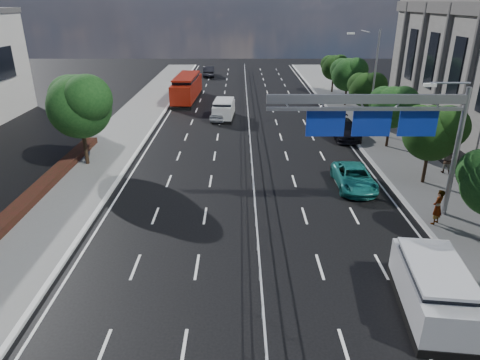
{
  "coord_description": "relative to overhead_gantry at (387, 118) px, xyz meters",
  "views": [
    {
      "loc": [
        -0.86,
        -11.36,
        11.18
      ],
      "look_at": [
        -0.83,
        9.48,
        2.4
      ],
      "focal_mm": 32.0,
      "sensor_mm": 36.0,
      "label": 1
    }
  ],
  "objects": [
    {
      "name": "silver_minivan",
      "position": [
        -0.24,
        -8.05,
        -4.57
      ],
      "size": [
        2.74,
        5.31,
        2.11
      ],
      "rotation": [
        0.0,
        0.0,
        -0.12
      ],
      "color": "black",
      "rests_on": "ground"
    },
    {
      "name": "far_tree_e",
      "position": [
        4.51,
        11.93,
        -2.05
      ],
      "size": [
        3.63,
        3.38,
        5.13
      ],
      "color": "black",
      "rests_on": "ground"
    },
    {
      "name": "far_tree_d",
      "position": [
        4.51,
        4.42,
        -1.92
      ],
      "size": [
        3.85,
        3.59,
        5.34
      ],
      "color": "black",
      "rests_on": "ground"
    },
    {
      "name": "near_car_dark",
      "position": [
        -12.47,
        47.82,
        -4.82
      ],
      "size": [
        1.83,
        4.82,
        1.57
      ],
      "primitive_type": "imported",
      "rotation": [
        0.0,
        0.0,
        3.18
      ],
      "color": "black",
      "rests_on": "ground"
    },
    {
      "name": "red_bus",
      "position": [
        -13.89,
        29.87,
        -4.04
      ],
      "size": [
        2.84,
        10.15,
        3.0
      ],
      "rotation": [
        0.0,
        0.0,
        -0.04
      ],
      "color": "black",
      "rests_on": "ground"
    },
    {
      "name": "parked_car_dark",
      "position": [
        1.56,
        14.84,
        -4.84
      ],
      "size": [
        2.27,
        5.31,
        1.53
      ],
      "primitive_type": "imported",
      "rotation": [
        0.0,
        0.0,
        0.03
      ],
      "color": "black",
      "rests_on": "ground"
    },
    {
      "name": "streetlight_far",
      "position": [
        3.76,
        15.95,
        -0.4
      ],
      "size": [
        2.78,
        2.4,
        9.0
      ],
      "color": "gray",
      "rests_on": "ground"
    },
    {
      "name": "parked_car_teal",
      "position": [
        -0.24,
        3.91,
        -4.93
      ],
      "size": [
        2.33,
        4.93,
        1.36
      ],
      "primitive_type": "imported",
      "rotation": [
        0.0,
        0.0,
        -0.02
      ],
      "color": "#19716C",
      "rests_on": "ground"
    },
    {
      "name": "median_fence",
      "position": [
        -6.74,
        12.45,
        -5.08
      ],
      "size": [
        0.05,
        85.0,
        1.02
      ],
      "color": "silver",
      "rests_on": "ground"
    },
    {
      "name": "far_tree_g",
      "position": [
        4.51,
        26.92,
        -1.85
      ],
      "size": [
        3.96,
        3.69,
        5.45
      ],
      "color": "black",
      "rests_on": "ground"
    },
    {
      "name": "pedestrian_a",
      "position": [
        2.86,
        -1.22,
        -4.49
      ],
      "size": [
        0.85,
        0.82,
        1.96
      ],
      "primitive_type": "imported",
      "rotation": [
        0.0,
        0.0,
        3.86
      ],
      "color": "gray",
      "rests_on": "sidewalk_far"
    },
    {
      "name": "far_tree_f",
      "position": [
        4.5,
        19.43,
        -2.12
      ],
      "size": [
        3.52,
        3.28,
        5.02
      ],
      "color": "black",
      "rests_on": "ground"
    },
    {
      "name": "kerb_near",
      "position": [
        -15.74,
        -10.05,
        -5.54
      ],
      "size": [
        0.25,
        140.0,
        0.15
      ],
      "primitive_type": "cube",
      "color": "silver",
      "rests_on": "ground"
    },
    {
      "name": "white_minivan",
      "position": [
        -9.19,
        21.28,
        -4.66
      ],
      "size": [
        2.24,
        4.58,
        1.93
      ],
      "rotation": [
        0.0,
        0.0,
        -0.07
      ],
      "color": "black",
      "rests_on": "ground"
    },
    {
      "name": "near_tree_back",
      "position": [
        -18.68,
        7.92,
        -1.0
      ],
      "size": [
        4.84,
        4.51,
        6.69
      ],
      "color": "black",
      "rests_on": "ground"
    },
    {
      "name": "overhead_gantry",
      "position": [
        0.0,
        0.0,
        0.0
      ],
      "size": [
        10.24,
        0.38,
        7.45
      ],
      "color": "gray",
      "rests_on": "ground"
    },
    {
      "name": "pedestrian_b",
      "position": [
        6.66,
        6.11,
        -4.55
      ],
      "size": [
        1.13,
        1.09,
        1.84
      ],
      "primitive_type": "imported",
      "rotation": [
        0.0,
        0.0,
        2.52
      ],
      "color": "gray",
      "rests_on": "sidewalk_far"
    },
    {
      "name": "far_tree_h",
      "position": [
        4.5,
        34.43,
        -2.18
      ],
      "size": [
        3.41,
        3.18,
        4.91
      ],
      "color": "black",
      "rests_on": "ground"
    },
    {
      "name": "near_car_silver",
      "position": [
        -9.65,
        20.89,
        -4.94
      ],
      "size": [
        1.92,
        4.05,
        1.34
      ],
      "primitive_type": "imported",
      "rotation": [
        0.0,
        0.0,
        3.05
      ],
      "color": "#B8BAC0",
      "rests_on": "ground"
    },
    {
      "name": "ground",
      "position": [
        -6.74,
        -10.05,
        -5.61
      ],
      "size": [
        160.0,
        160.0,
        0.0
      ],
      "primitive_type": "plane",
      "color": "black",
      "rests_on": "ground"
    }
  ]
}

